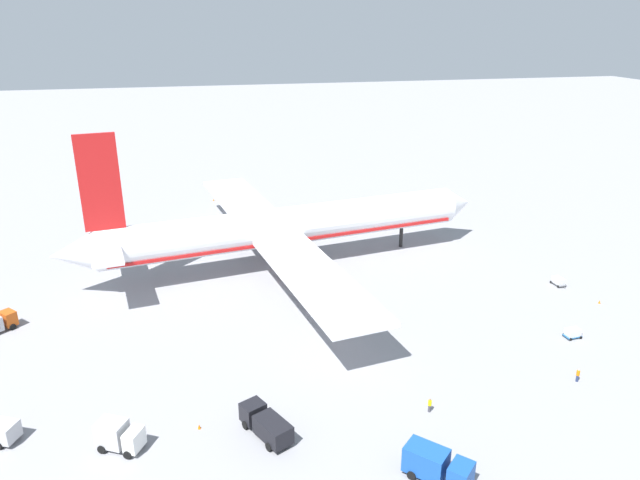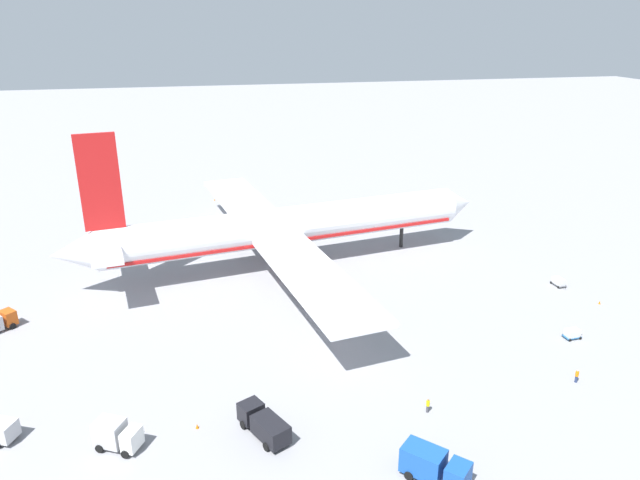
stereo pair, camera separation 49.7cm
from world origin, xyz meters
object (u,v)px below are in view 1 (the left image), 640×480
object	(u,v)px
baggage_cart_2	(558,281)
traffic_cone_2	(600,302)
airliner	(283,227)
service_truck_4	(118,435)
ground_worker_3	(430,405)
traffic_cone_1	(199,426)
service_truck_1	(266,424)
baggage_cart_0	(573,333)
traffic_cone_0	(214,200)
ground_worker_2	(578,375)
service_truck_2	(436,465)

from	to	relation	value
baggage_cart_2	traffic_cone_2	world-z (taller)	baggage_cart_2
airliner	service_truck_4	bearing A→B (deg)	-119.25
ground_worker_3	traffic_cone_1	world-z (taller)	ground_worker_3
airliner	service_truck_1	world-z (taller)	airliner
ground_worker_3	baggage_cart_0	bearing A→B (deg)	22.93
airliner	baggage_cart_0	size ratio (longest dim) A/B	26.34
traffic_cone_0	traffic_cone_1	bearing A→B (deg)	-94.35
baggage_cart_2	traffic_cone_0	distance (m)	80.36
service_truck_1	ground_worker_3	xyz separation A→B (m)	(18.31, -0.20, -0.57)
service_truck_4	traffic_cone_2	size ratio (longest dim) A/B	9.40
airliner	baggage_cart_2	distance (m)	46.97
traffic_cone_0	ground_worker_2	bearing A→B (deg)	-65.81
service_truck_4	ground_worker_3	world-z (taller)	service_truck_4
airliner	service_truck_1	distance (m)	46.03
service_truck_1	ground_worker_2	size ratio (longest dim) A/B	4.16
airliner	traffic_cone_2	world-z (taller)	airliner
service_truck_1	traffic_cone_0	distance (m)	86.98
baggage_cart_0	ground_worker_3	size ratio (longest dim) A/B	1.68
service_truck_1	service_truck_2	world-z (taller)	service_truck_2
service_truck_2	service_truck_4	world-z (taller)	service_truck_2
baggage_cart_0	ground_worker_2	distance (m)	11.06
traffic_cone_0	traffic_cone_1	xyz separation A→B (m)	(-6.42, -84.37, 0.00)
service_truck_4	ground_worker_2	bearing A→B (deg)	-0.07
traffic_cone_1	traffic_cone_2	bearing A→B (deg)	14.82
airliner	traffic_cone_1	xyz separation A→B (m)	(-16.28, -42.10, -6.83)
service_truck_1	service_truck_4	distance (m)	14.96
service_truck_2	ground_worker_2	bearing A→B (deg)	25.82
baggage_cart_0	ground_worker_2	bearing A→B (deg)	-122.08
airliner	baggage_cart_0	distance (m)	48.92
service_truck_2	traffic_cone_1	world-z (taller)	service_truck_2
service_truck_4	ground_worker_2	size ratio (longest dim) A/B	2.97
airliner	baggage_cart_0	world-z (taller)	airliner
airliner	traffic_cone_1	size ratio (longest dim) A/B	138.15
service_truck_4	traffic_cone_0	xyz separation A→B (m)	(14.44, 85.64, -1.36)
ground_worker_3	traffic_cone_1	xyz separation A→B (m)	(-25.18, 2.81, -0.60)
traffic_cone_2	baggage_cart_0	bearing A→B (deg)	-141.95
ground_worker_3	service_truck_2	bearing A→B (deg)	-109.67
service_truck_4	traffic_cone_1	xyz separation A→B (m)	(8.02, 1.28, -1.36)
service_truck_2	traffic_cone_0	size ratio (longest dim) A/B	11.60
service_truck_2	baggage_cart_0	size ratio (longest dim) A/B	2.21
baggage_cart_2	traffic_cone_2	bearing A→B (deg)	-72.82
baggage_cart_0	traffic_cone_0	bearing A→B (deg)	120.17
baggage_cart_2	ground_worker_2	xyz separation A→B (m)	(-14.04, -24.89, 0.16)
service_truck_1	ground_worker_2	world-z (taller)	service_truck_1
baggage_cart_0	ground_worker_3	xyz separation A→B (m)	(-25.61, -10.84, 0.15)
ground_worker_3	traffic_cone_2	xyz separation A→B (m)	(36.05, 19.01, -0.60)
ground_worker_2	traffic_cone_2	size ratio (longest dim) A/B	3.16
airliner	baggage_cart_2	world-z (taller)	airliner
airliner	traffic_cone_0	size ratio (longest dim) A/B	138.15
baggage_cart_0	traffic_cone_1	xyz separation A→B (m)	(-50.80, -8.03, -0.45)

